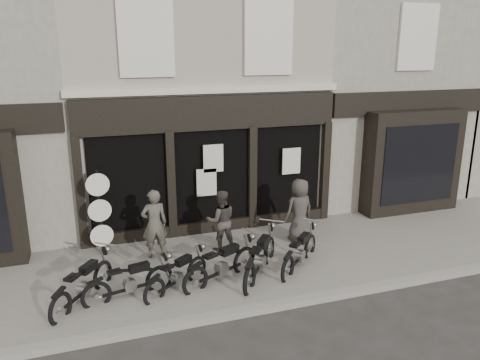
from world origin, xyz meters
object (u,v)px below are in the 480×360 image
object	(u,v)px
motorcycle_1	(130,284)
advert_sign_post	(100,217)
motorcycle_2	(177,277)
motorcycle_4	(260,261)
man_left	(154,224)
man_centre	(221,220)
motorcycle_0	(84,287)
motorcycle_3	(222,267)
man_right	(299,210)
motorcycle_5	(300,255)

from	to	relation	value
motorcycle_1	advert_sign_post	xyz separation A→B (m)	(-0.43, 2.23, 0.75)
motorcycle_2	motorcycle_4	xyz separation A→B (m)	(1.92, 0.03, 0.07)
man_left	advert_sign_post	bearing A→B (deg)	-23.90
man_left	man_centre	xyz separation A→B (m)	(1.65, -0.11, -0.08)
motorcycle_0	advert_sign_post	bearing A→B (deg)	22.83
motorcycle_1	man_left	distance (m)	2.01
motorcycle_4	advert_sign_post	world-z (taller)	advert_sign_post
motorcycle_2	man_left	bearing A→B (deg)	61.44
motorcycle_3	man_right	bearing A→B (deg)	4.67
motorcycle_3	advert_sign_post	size ratio (longest dim) A/B	0.86
motorcycle_1	man_right	world-z (taller)	man_right
motorcycle_4	motorcycle_2	bearing A→B (deg)	128.59
motorcycle_3	motorcycle_0	bearing A→B (deg)	153.43
motorcycle_0	motorcycle_5	size ratio (longest dim) A/B	1.08
motorcycle_3	man_right	size ratio (longest dim) A/B	1.18
motorcycle_0	man_left	bearing A→B (deg)	-11.01
motorcycle_5	man_right	size ratio (longest dim) A/B	0.98
motorcycle_1	man_centre	distance (m)	2.99
man_centre	man_left	bearing A→B (deg)	1.25
motorcycle_1	motorcycle_2	bearing A→B (deg)	-12.16
motorcycle_5	man_centre	xyz separation A→B (m)	(-1.50, 1.48, 0.51)
motorcycle_0	man_right	distance (m)	5.73
motorcycle_2	advert_sign_post	size ratio (longest dim) A/B	0.72
motorcycle_3	motorcycle_2	bearing A→B (deg)	157.48
man_centre	motorcycle_2	bearing A→B (deg)	52.79
motorcycle_3	man_right	xyz separation A→B (m)	(2.60, 1.50, 0.56)
motorcycle_3	man_centre	size ratio (longest dim) A/B	1.26
advert_sign_post	man_right	bearing A→B (deg)	-13.47
man_centre	motorcycle_1	bearing A→B (deg)	38.55
motorcycle_0	motorcycle_5	world-z (taller)	motorcycle_0
motorcycle_4	motorcycle_5	distance (m)	1.05
man_left	man_centre	world-z (taller)	man_left
advert_sign_post	motorcycle_5	bearing A→B (deg)	-31.40
man_centre	advert_sign_post	size ratio (longest dim) A/B	0.68
man_left	motorcycle_4	bearing A→B (deg)	139.30
motorcycle_1	motorcycle_5	xyz separation A→B (m)	(3.95, 0.15, 0.01)
motorcycle_5	man_right	distance (m)	1.66
motorcycle_0	motorcycle_4	xyz separation A→B (m)	(3.83, -0.08, 0.04)
motorcycle_5	advert_sign_post	bearing A→B (deg)	111.89
motorcycle_2	man_centre	distance (m)	2.24
motorcycle_1	advert_sign_post	size ratio (longest dim) A/B	0.84
motorcycle_2	man_right	size ratio (longest dim) A/B	0.98
motorcycle_0	motorcycle_5	bearing A→B (deg)	-53.94
motorcycle_5	motorcycle_1	bearing A→B (deg)	139.45
advert_sign_post	motorcycle_0	bearing A→B (deg)	-109.03
motorcycle_1	motorcycle_3	size ratio (longest dim) A/B	0.98
motorcycle_5	man_right	bearing A→B (deg)	22.64
motorcycle_4	motorcycle_1	bearing A→B (deg)	128.65
motorcycle_0	motorcycle_4	world-z (taller)	motorcycle_4
motorcycle_3	motorcycle_4	distance (m)	0.91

